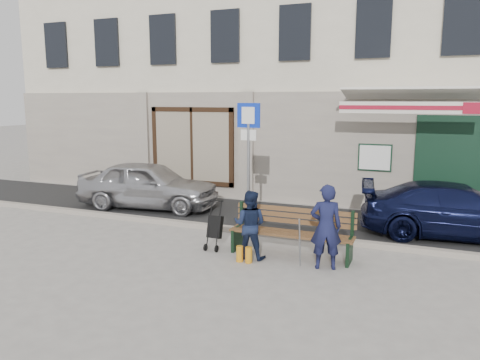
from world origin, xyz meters
The scene contains 11 objects.
ground centered at (0.00, 0.00, 0.00)m, with size 80.00×80.00×0.00m, color #9E9991.
asphalt_lane centered at (0.00, 3.10, 0.01)m, with size 60.00×3.20×0.01m, color #282828.
curb centered at (0.00, 1.50, 0.06)m, with size 60.00×0.18×0.12m, color #9E9384.
building centered at (0.01, 8.45, 4.97)m, with size 20.00×8.27×10.00m.
car_silver centered at (-3.52, 2.83, 0.66)m, with size 1.56×3.88×1.32m, color #B4B4B9.
car_navy centered at (4.28, 2.96, 0.59)m, with size 1.66×4.09×1.19m, color black.
parking_sign centered at (-0.12, 1.68, 1.98)m, with size 0.54×0.08×2.92m.
bench centered at (1.21, 0.40, 0.46)m, with size 2.40×1.17×0.98m.
man centered at (2.01, -0.03, 0.77)m, with size 0.56×0.37×1.54m, color #15193C.
woman centered at (0.56, 0.00, 0.66)m, with size 0.64×0.50×1.31m, color #141D37.
stroller centered at (-0.29, 0.25, 0.44)m, with size 0.29×0.41×0.98m.
Camera 1 is at (3.58, -8.03, 3.01)m, focal length 35.00 mm.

